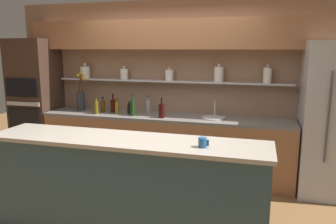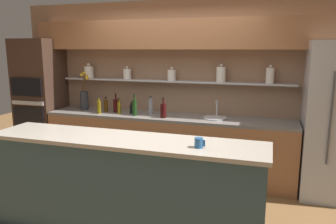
{
  "view_description": "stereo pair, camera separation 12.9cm",
  "coord_description": "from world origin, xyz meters",
  "px_view_note": "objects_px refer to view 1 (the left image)",
  "views": [
    {
      "loc": [
        1.25,
        -3.28,
        1.9
      ],
      "look_at": [
        0.21,
        0.43,
        1.14
      ],
      "focal_mm": 35.0,
      "sensor_mm": 36.0,
      "label": 1
    },
    {
      "loc": [
        1.37,
        -3.25,
        1.9
      ],
      "look_at": [
        0.21,
        0.43,
        1.14
      ],
      "focal_mm": 35.0,
      "sensor_mm": 36.0,
      "label": 2
    }
  ],
  "objects_px": {
    "bottle_oil_5": "(117,108)",
    "refrigerator": "(335,120)",
    "flower_vase": "(81,99)",
    "bottle_spirit_7": "(103,106)",
    "sink_fixture": "(213,117)",
    "bottle_wine_2": "(113,106)",
    "coffee_mug": "(203,142)",
    "oven_tower": "(36,102)",
    "bottle_wine_1": "(162,111)",
    "bottle_spirit_0": "(148,107)",
    "bottle_sauce_4": "(129,109)",
    "bottle_wine_3": "(132,107)",
    "bottle_oil_6": "(96,107)"
  },
  "relations": [
    {
      "from": "bottle_wine_1",
      "to": "bottle_oil_5",
      "type": "height_order",
      "value": "bottle_wine_1"
    },
    {
      "from": "sink_fixture",
      "to": "coffee_mug",
      "type": "distance_m",
      "value": 1.73
    },
    {
      "from": "flower_vase",
      "to": "bottle_spirit_7",
      "type": "bearing_deg",
      "value": -9.07
    },
    {
      "from": "flower_vase",
      "to": "bottle_wine_3",
      "type": "distance_m",
      "value": 0.98
    },
    {
      "from": "sink_fixture",
      "to": "bottle_wine_2",
      "type": "distance_m",
      "value": 1.56
    },
    {
      "from": "refrigerator",
      "to": "bottle_wine_2",
      "type": "bearing_deg",
      "value": 178.67
    },
    {
      "from": "sink_fixture",
      "to": "bottle_spirit_0",
      "type": "bearing_deg",
      "value": 176.73
    },
    {
      "from": "oven_tower",
      "to": "bottle_sauce_4",
      "type": "xyz_separation_m",
      "value": [
        1.64,
        -0.01,
        -0.03
      ]
    },
    {
      "from": "flower_vase",
      "to": "coffee_mug",
      "type": "bearing_deg",
      "value": -38.22
    },
    {
      "from": "sink_fixture",
      "to": "bottle_wine_1",
      "type": "distance_m",
      "value": 0.74
    },
    {
      "from": "oven_tower",
      "to": "bottle_oil_6",
      "type": "distance_m",
      "value": 1.17
    },
    {
      "from": "oven_tower",
      "to": "bottle_wine_2",
      "type": "relative_size",
      "value": 7.02
    },
    {
      "from": "flower_vase",
      "to": "sink_fixture",
      "type": "bearing_deg",
      "value": -1.75
    },
    {
      "from": "bottle_wine_1",
      "to": "bottle_spirit_7",
      "type": "xyz_separation_m",
      "value": [
        -0.99,
        0.15,
        -0.01
      ]
    },
    {
      "from": "bottle_wine_2",
      "to": "coffee_mug",
      "type": "height_order",
      "value": "bottle_wine_2"
    },
    {
      "from": "oven_tower",
      "to": "bottle_wine_2",
      "type": "distance_m",
      "value": 1.36
    },
    {
      "from": "sink_fixture",
      "to": "bottle_sauce_4",
      "type": "distance_m",
      "value": 1.27
    },
    {
      "from": "sink_fixture",
      "to": "bottle_spirit_7",
      "type": "xyz_separation_m",
      "value": [
        -1.71,
        -0.0,
        0.08
      ]
    },
    {
      "from": "sink_fixture",
      "to": "bottle_spirit_7",
      "type": "distance_m",
      "value": 1.72
    },
    {
      "from": "bottle_wine_2",
      "to": "bottle_wine_3",
      "type": "xyz_separation_m",
      "value": [
        0.38,
        -0.16,
        0.02
      ]
    },
    {
      "from": "bottle_sauce_4",
      "to": "refrigerator",
      "type": "bearing_deg",
      "value": -0.61
    },
    {
      "from": "refrigerator",
      "to": "oven_tower",
      "type": "bearing_deg",
      "value": 179.53
    },
    {
      "from": "oven_tower",
      "to": "bottle_oil_5",
      "type": "relative_size",
      "value": 8.5
    },
    {
      "from": "bottle_oil_5",
      "to": "bottle_spirit_7",
      "type": "distance_m",
      "value": 0.29
    },
    {
      "from": "coffee_mug",
      "to": "oven_tower",
      "type": "bearing_deg",
      "value": 150.71
    },
    {
      "from": "flower_vase",
      "to": "bottle_wine_3",
      "type": "relative_size",
      "value": 1.87
    },
    {
      "from": "bottle_oil_5",
      "to": "bottle_wine_1",
      "type": "bearing_deg",
      "value": -4.38
    },
    {
      "from": "oven_tower",
      "to": "coffee_mug",
      "type": "relative_size",
      "value": 21.09
    },
    {
      "from": "bottle_oil_6",
      "to": "bottle_spirit_0",
      "type": "bearing_deg",
      "value": 15.92
    },
    {
      "from": "sink_fixture",
      "to": "bottle_sauce_4",
      "type": "height_order",
      "value": "sink_fixture"
    },
    {
      "from": "bottle_wine_3",
      "to": "bottle_wine_2",
      "type": "bearing_deg",
      "value": 157.27
    },
    {
      "from": "bottle_wine_3",
      "to": "bottle_wine_1",
      "type": "bearing_deg",
      "value": -2.5
    },
    {
      "from": "bottle_spirit_0",
      "to": "bottle_wine_1",
      "type": "height_order",
      "value": "bottle_wine_1"
    },
    {
      "from": "bottle_wine_2",
      "to": "coffee_mug",
      "type": "bearing_deg",
      "value": -45.91
    },
    {
      "from": "coffee_mug",
      "to": "bottle_oil_5",
      "type": "bearing_deg",
      "value": 134.17
    },
    {
      "from": "bottle_wine_2",
      "to": "bottle_sauce_4",
      "type": "relative_size",
      "value": 1.57
    },
    {
      "from": "bottle_spirit_0",
      "to": "bottle_oil_5",
      "type": "bearing_deg",
      "value": -160.59
    },
    {
      "from": "refrigerator",
      "to": "oven_tower",
      "type": "xyz_separation_m",
      "value": [
        -4.46,
        0.04,
        0.03
      ]
    },
    {
      "from": "bottle_wine_2",
      "to": "bottle_spirit_7",
      "type": "height_order",
      "value": "bottle_wine_2"
    },
    {
      "from": "sink_fixture",
      "to": "bottle_wine_1",
      "type": "bearing_deg",
      "value": -167.79
    },
    {
      "from": "oven_tower",
      "to": "bottle_spirit_7",
      "type": "relative_size",
      "value": 8.64
    },
    {
      "from": "bottle_wine_2",
      "to": "bottle_wine_3",
      "type": "relative_size",
      "value": 0.9
    },
    {
      "from": "bottle_oil_5",
      "to": "refrigerator",
      "type": "bearing_deg",
      "value": 1.01
    },
    {
      "from": "oven_tower",
      "to": "bottle_oil_6",
      "type": "bearing_deg",
      "value": -7.22
    },
    {
      "from": "bottle_spirit_0",
      "to": "oven_tower",
      "type": "bearing_deg",
      "value": -177.96
    },
    {
      "from": "sink_fixture",
      "to": "bottle_sauce_4",
      "type": "bearing_deg",
      "value": -179.18
    },
    {
      "from": "bottle_oil_5",
      "to": "bottle_spirit_7",
      "type": "bearing_deg",
      "value": 160.2
    },
    {
      "from": "flower_vase",
      "to": "bottle_spirit_7",
      "type": "height_order",
      "value": "flower_vase"
    },
    {
      "from": "flower_vase",
      "to": "bottle_oil_5",
      "type": "relative_size",
      "value": 2.53
    },
    {
      "from": "oven_tower",
      "to": "bottle_oil_5",
      "type": "height_order",
      "value": "oven_tower"
    }
  ]
}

